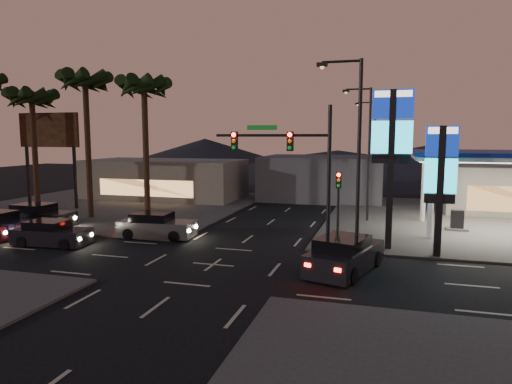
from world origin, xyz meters
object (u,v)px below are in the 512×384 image
(pylon_sign_tall, at_px, (392,137))
(suv_station, at_px, (344,255))
(car_lane_b_front, at_px, (156,226))
(gas_station, at_px, (511,158))
(car_lane_b_mid, at_px, (37,216))
(pylon_sign_short, at_px, (441,171))
(car_lane_a_front, at_px, (51,234))
(traffic_signal_mast, at_px, (295,160))

(pylon_sign_tall, xyz_separation_m, suv_station, (-2.02, -4.88, -5.59))
(car_lane_b_front, bearing_deg, gas_station, 18.14)
(gas_station, height_order, car_lane_b_mid, gas_station)
(car_lane_b_front, height_order, car_lane_b_mid, car_lane_b_mid)
(pylon_sign_short, bearing_deg, car_lane_b_mid, 177.93)
(car_lane_a_front, bearing_deg, pylon_sign_short, 8.50)
(gas_station, height_order, pylon_sign_short, pylon_sign_short)
(pylon_sign_short, height_order, car_lane_a_front, pylon_sign_short)
(pylon_sign_short, bearing_deg, suv_station, -139.39)
(gas_station, bearing_deg, car_lane_b_front, -161.86)
(car_lane_a_front, bearing_deg, gas_station, 21.88)
(pylon_sign_tall, xyz_separation_m, car_lane_b_mid, (-23.98, -0.04, -5.61))
(car_lane_b_mid, xyz_separation_m, suv_station, (21.96, -4.84, 0.02))
(traffic_signal_mast, distance_m, car_lane_a_front, 15.25)
(pylon_sign_tall, bearing_deg, car_lane_a_front, -167.56)
(traffic_signal_mast, bearing_deg, car_lane_b_mid, 169.78)
(car_lane_a_front, height_order, car_lane_b_mid, car_lane_b_mid)
(traffic_signal_mast, height_order, suv_station, traffic_signal_mast)
(gas_station, bearing_deg, suv_station, -129.93)
(car_lane_b_mid, bearing_deg, pylon_sign_short, -2.07)
(pylon_sign_short, height_order, car_lane_b_front, pylon_sign_short)
(gas_station, distance_m, pylon_sign_short, 9.02)
(suv_station, bearing_deg, car_lane_b_mid, 167.58)
(suv_station, bearing_deg, gas_station, 50.07)
(pylon_sign_short, distance_m, suv_station, 7.10)
(pylon_sign_tall, distance_m, car_lane_a_front, 20.55)
(gas_station, distance_m, traffic_signal_mast, 15.82)
(pylon_sign_short, height_order, car_lane_b_mid, pylon_sign_short)
(traffic_signal_mast, bearing_deg, car_lane_b_front, 163.34)
(gas_station, distance_m, suv_station, 15.44)
(car_lane_a_front, distance_m, car_lane_b_front, 6.14)
(car_lane_a_front, bearing_deg, car_lane_b_front, 35.97)
(pylon_sign_short, height_order, suv_station, pylon_sign_short)
(traffic_signal_mast, distance_m, car_lane_b_mid, 20.05)
(pylon_sign_tall, height_order, car_lane_a_front, pylon_sign_tall)
(pylon_sign_short, xyz_separation_m, suv_station, (-4.52, -3.88, -3.85))
(gas_station, bearing_deg, car_lane_b_mid, -168.26)
(car_lane_b_mid, bearing_deg, gas_station, 11.74)
(car_lane_a_front, bearing_deg, car_lane_b_mid, 138.15)
(gas_station, height_order, pylon_sign_tall, pylon_sign_tall)
(car_lane_b_front, bearing_deg, car_lane_a_front, -144.03)
(gas_station, distance_m, car_lane_b_mid, 32.44)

